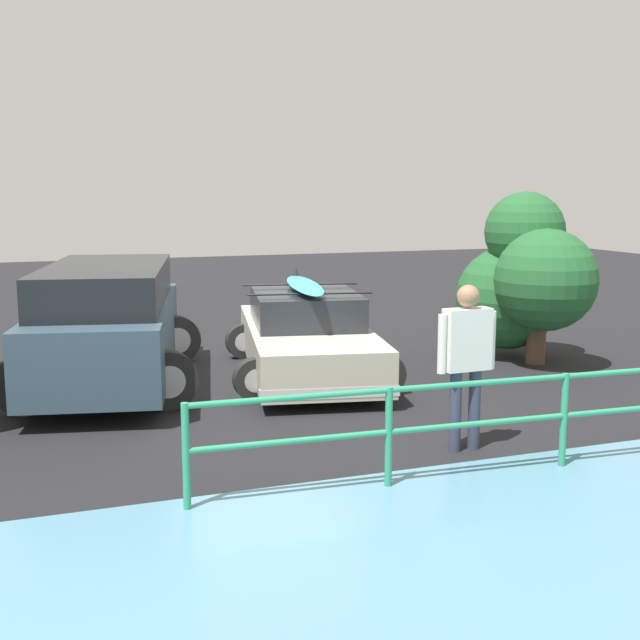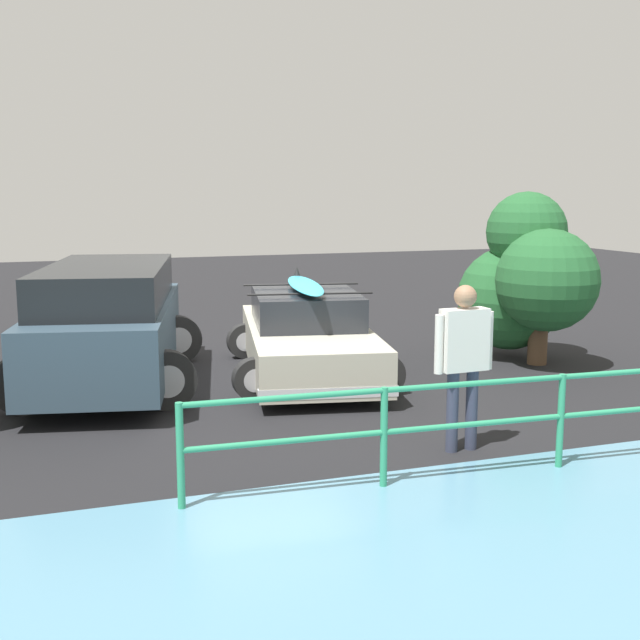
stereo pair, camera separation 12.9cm
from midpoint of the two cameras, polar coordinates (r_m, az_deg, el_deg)
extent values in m
cube|color=black|center=(12.38, -3.23, -3.99)|extent=(44.00, 44.00, 0.02)
cube|color=#B7B29E|center=(12.29, -0.62, -1.78)|extent=(2.60, 4.76, 0.62)
cube|color=#23262B|center=(12.37, -0.73, 0.91)|extent=(1.94, 2.42, 0.49)
cube|color=silver|center=(10.20, 0.97, -5.19)|extent=(1.79, 0.45, 0.14)
cube|color=silver|center=(14.47, -1.73, -0.86)|extent=(1.79, 0.45, 0.14)
cylinder|color=black|center=(11.13, 4.92, -3.92)|extent=(0.58, 0.18, 0.58)
cylinder|color=#B7B7BC|center=(11.13, 4.92, -3.92)|extent=(0.32, 0.19, 0.32)
cylinder|color=black|center=(10.88, -4.40, -4.23)|extent=(0.58, 0.18, 0.58)
cylinder|color=#B7B7BC|center=(10.88, -4.40, -4.23)|extent=(0.32, 0.19, 0.32)
cylinder|color=black|center=(13.81, 2.35, -1.31)|extent=(0.58, 0.18, 0.58)
cylinder|color=#B7B7BC|center=(13.81, 2.35, -1.31)|extent=(0.32, 0.19, 0.32)
cylinder|color=black|center=(13.61, -5.14, -1.50)|extent=(0.58, 0.18, 0.58)
cylinder|color=#B7B7BC|center=(13.61, -5.14, -1.50)|extent=(0.32, 0.19, 0.32)
cylinder|color=black|center=(11.74, -0.37, 1.87)|extent=(1.83, 0.39, 0.03)
cylinder|color=black|center=(12.91, -1.06, 2.55)|extent=(1.83, 0.39, 0.03)
ellipsoid|color=#33B7D6|center=(12.31, -0.78, 2.49)|extent=(0.92, 2.63, 0.09)
cone|color=black|center=(13.32, -1.37, 3.51)|extent=(0.10, 0.10, 0.14)
cube|color=#334756|center=(11.99, -14.44, -1.09)|extent=(2.71, 5.03, 0.95)
cube|color=black|center=(11.88, -14.59, 2.50)|extent=(2.35, 3.98, 0.56)
cylinder|color=black|center=(14.42, -13.24, 1.07)|extent=(0.72, 0.32, 0.70)
cylinder|color=black|center=(10.58, -10.49, -4.21)|extent=(0.78, 0.22, 0.78)
cylinder|color=#B7B7BC|center=(10.58, -10.49, -4.21)|extent=(0.43, 0.23, 0.43)
cylinder|color=black|center=(10.84, -20.03, -4.30)|extent=(0.78, 0.22, 0.78)
cylinder|color=#B7B7BC|center=(10.84, -20.03, -4.30)|extent=(0.43, 0.23, 0.43)
cylinder|color=black|center=(13.38, -9.81, -1.36)|extent=(0.78, 0.22, 0.78)
cylinder|color=#B7B7BC|center=(13.38, -9.81, -1.36)|extent=(0.43, 0.23, 0.43)
cylinder|color=black|center=(13.58, -17.40, -1.49)|extent=(0.78, 0.22, 0.78)
cylinder|color=#B7B7BC|center=(13.58, -17.40, -1.49)|extent=(0.43, 0.23, 0.43)
cylinder|color=#33384C|center=(8.99, 11.13, -6.25)|extent=(0.13, 0.13, 0.90)
cylinder|color=#33384C|center=(8.86, 9.80, -6.44)|extent=(0.13, 0.13, 0.90)
cube|color=silver|center=(8.75, 10.63, -1.39)|extent=(0.53, 0.23, 0.67)
sphere|color=#9E7556|center=(8.67, 10.72, 1.67)|extent=(0.24, 0.24, 0.24)
cylinder|color=silver|center=(8.92, 12.30, -1.42)|extent=(0.09, 0.09, 0.64)
cylinder|color=silver|center=(8.59, 8.88, -1.72)|extent=(0.09, 0.09, 0.64)
cylinder|color=#2D9366|center=(8.63, 17.15, -6.87)|extent=(0.07, 0.07, 0.98)
cylinder|color=#2D9366|center=(7.76, 5.04, -8.30)|extent=(0.07, 0.07, 0.98)
cylinder|color=#2D9366|center=(7.31, -9.40, -9.52)|extent=(0.07, 0.07, 0.98)
cylinder|color=#2D9366|center=(8.52, 17.30, -3.89)|extent=(7.71, 0.42, 0.06)
cylinder|color=#2D9366|center=(8.62, 17.17, -6.56)|extent=(7.71, 0.42, 0.06)
cylinder|color=brown|center=(13.58, 15.47, -1.72)|extent=(0.31, 0.31, 0.63)
sphere|color=#235B2D|center=(13.94, 13.58, 1.53)|extent=(1.75, 1.75, 1.75)
sphere|color=#235B2D|center=(13.96, 14.27, 2.16)|extent=(1.40, 1.40, 1.40)
sphere|color=#235B2D|center=(13.09, 16.13, 2.74)|extent=(1.62, 1.62, 1.62)
sphere|color=#235B2D|center=(13.71, 14.75, 6.08)|extent=(1.32, 1.32, 1.32)
camera|label=1|loc=(0.06, -89.68, 0.05)|focal=45.00mm
camera|label=2|loc=(0.06, 90.32, -0.05)|focal=45.00mm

